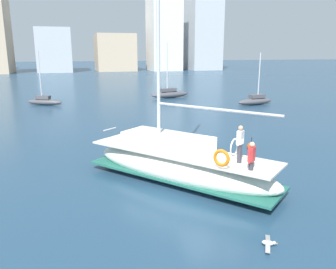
{
  "coord_description": "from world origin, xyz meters",
  "views": [
    {
      "loc": [
        -5.59,
        -12.73,
        5.95
      ],
      "look_at": [
        -0.92,
        3.45,
        1.8
      ],
      "focal_mm": 36.29,
      "sensor_mm": 36.0,
      "label": 1
    }
  ],
  "objects": [
    {
      "name": "ground_plane",
      "position": [
        0.0,
        0.0,
        0.0
      ],
      "size": [
        400.0,
        400.0,
        0.0
      ],
      "primitive_type": "plane",
      "color": "navy"
    },
    {
      "name": "moored_catamaran",
      "position": [
        14.58,
        21.33,
        0.49
      ],
      "size": [
        4.79,
        1.87,
        5.77
      ],
      "color": "#4C4C51",
      "rests_on": "ground"
    },
    {
      "name": "moored_sloop_near",
      "position": [
        6.87,
        29.65,
        0.56
      ],
      "size": [
        5.44,
        2.22,
        7.04
      ],
      "color": "#4C4C51",
      "rests_on": "ground"
    },
    {
      "name": "moored_sloop_far",
      "position": [
        -8.46,
        27.77,
        0.47
      ],
      "size": [
        4.16,
        2.66,
        6.01
      ],
      "color": "#4C4C51",
      "rests_on": "ground"
    },
    {
      "name": "seagull",
      "position": [
        0.02,
        -4.54,
        0.16
      ],
      "size": [
        0.67,
        0.96,
        0.17
      ],
      "color": "silver",
      "rests_on": "ground"
    },
    {
      "name": "main_sailboat",
      "position": [
        -0.97,
        1.5,
        0.91
      ],
      "size": [
        7.94,
        8.95,
        13.2
      ],
      "color": "white",
      "rests_on": "ground"
    },
    {
      "name": "waterfront_buildings",
      "position": [
        0.22,
        94.74,
        10.7
      ],
      "size": [
        85.27,
        19.41,
        27.41
      ],
      "color": "beige",
      "rests_on": "ground"
    },
    {
      "name": "mooring_buoy",
      "position": [
        5.04,
        5.37,
        0.16
      ],
      "size": [
        0.53,
        0.53,
        0.86
      ],
      "color": "#EA4C19",
      "rests_on": "ground"
    }
  ]
}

